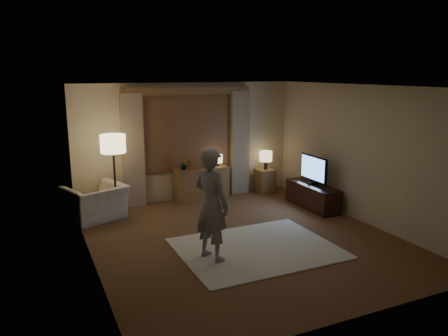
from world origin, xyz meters
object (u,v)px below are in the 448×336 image
tv_stand (312,196)px  armchair (96,203)px  sideboard (201,185)px  person (211,204)px  side_table (265,181)px

tv_stand → armchair: bearing=165.5°
sideboard → person: person is taller
sideboard → person: bearing=-108.9°
armchair → side_table: bearing=163.8°
side_table → tv_stand: size_ratio=0.40×
tv_stand → side_table: bearing=102.2°
sideboard → side_table: bearing=-1.8°
side_table → tv_stand: side_table is taller
armchair → person: 3.01m
person → side_table: bearing=-64.2°
sideboard → side_table: size_ratio=2.14×
sideboard → tv_stand: size_ratio=0.86×
sideboard → side_table: 1.62m
tv_stand → person: (-2.97, -1.53, 0.64)m
side_table → armchair: bearing=-175.0°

